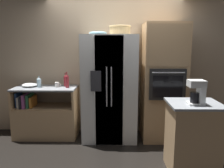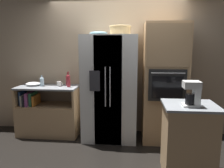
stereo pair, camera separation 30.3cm
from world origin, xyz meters
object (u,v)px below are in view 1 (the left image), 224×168
at_px(bottle_short, 39,82).
at_px(bottle_wide, 65,80).
at_px(wall_oven, 163,83).
at_px(fruit_bowl, 98,33).
at_px(mug, 57,85).
at_px(bottle_tall, 67,81).
at_px(refrigerator, 110,88).
at_px(wicker_basket, 120,30).
at_px(mixing_bowl, 30,85).
at_px(coffee_maker, 198,91).

relative_size(bottle_short, bottle_wide, 0.81).
relative_size(wall_oven, fruit_bowl, 6.56).
bearing_deg(mug, bottle_short, -177.76).
bearing_deg(mug, bottle_tall, -13.52).
relative_size(bottle_wide, mug, 2.32).
height_order(refrigerator, wicker_basket, wicker_basket).
relative_size(refrigerator, fruit_bowl, 5.93).
bearing_deg(bottle_wide, refrigerator, -12.09).
height_order(fruit_bowl, mug, fruit_bowl).
distance_m(bottle_tall, mug, 0.22).
bearing_deg(wall_oven, bottle_tall, 179.20).
bearing_deg(wicker_basket, bottle_short, 175.47).
xyz_separation_m(fruit_bowl, mixing_bowl, (-1.28, 0.12, -0.93)).
relative_size(refrigerator, mixing_bowl, 6.55).
bearing_deg(mug, wall_oven, -2.13).
xyz_separation_m(wall_oven, wicker_basket, (-0.77, -0.06, 0.91)).
height_order(refrigerator, fruit_bowl, fruit_bowl).
bearing_deg(refrigerator, fruit_bowl, 176.71).
bearing_deg(coffee_maker, mug, 149.67).
bearing_deg(refrigerator, bottle_wide, 167.91).
xyz_separation_m(wall_oven, mug, (-1.92, 0.07, -0.06)).
bearing_deg(fruit_bowl, bottle_wide, 165.22).
relative_size(refrigerator, wicker_basket, 5.05).
distance_m(wicker_basket, bottle_short, 1.73).
relative_size(mug, coffee_maker, 0.35).
xyz_separation_m(fruit_bowl, mug, (-0.77, 0.08, -0.92)).
height_order(wicker_basket, mug, wicker_basket).
bearing_deg(coffee_maker, bottle_wide, 146.21).
xyz_separation_m(bottle_tall, bottle_short, (-0.52, 0.03, -0.03)).
height_order(bottle_short, mug, bottle_short).
height_order(bottle_wide, coffee_maker, coffee_maker).
distance_m(bottle_tall, bottle_short, 0.52).
distance_m(fruit_bowl, bottle_wide, 1.07).
distance_m(bottle_tall, mixing_bowl, 0.72).
distance_m(wall_oven, bottle_short, 2.24).
relative_size(wicker_basket, mug, 3.38).
height_order(bottle_tall, mug, bottle_tall).
bearing_deg(bottle_wide, bottle_tall, -65.61).
height_order(mug, mixing_bowl, mug).
bearing_deg(bottle_wide, mug, -147.88).
distance_m(bottle_wide, coffee_maker, 2.36).
bearing_deg(refrigerator, wicker_basket, -11.82).
bearing_deg(wall_oven, mixing_bowl, 177.38).
relative_size(refrigerator, bottle_wide, 7.36).
bearing_deg(wicker_basket, fruit_bowl, 172.66).
distance_m(wall_oven, mixing_bowl, 2.44).
height_order(mug, coffee_maker, coffee_maker).
bearing_deg(bottle_tall, mug, 166.48).
bearing_deg(coffee_maker, mixing_bowl, 154.14).
height_order(refrigerator, mug, refrigerator).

